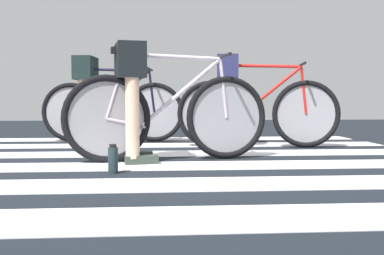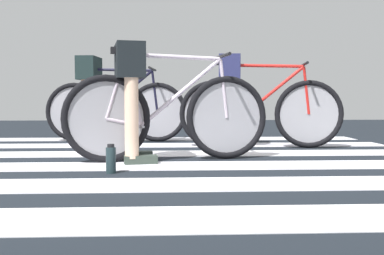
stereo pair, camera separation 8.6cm
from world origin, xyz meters
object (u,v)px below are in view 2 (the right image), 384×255
cyclist_1_of_3 (130,86)px  cyclist_3_of_3 (90,87)px  bicycle_3_of_3 (115,110)px  bicycle_2_of_3 (260,111)px  water_bottle (111,159)px  cyclist_2_of_3 (231,88)px  bicycle_1_of_3 (168,115)px

cyclist_1_of_3 → cyclist_3_of_3: 1.91m
bicycle_3_of_3 → cyclist_3_of_3: bearing=-180.0°
cyclist_3_of_3 → cyclist_1_of_3: bearing=-64.1°
bicycle_2_of_3 → water_bottle: bearing=-121.5°
cyclist_1_of_3 → bicycle_3_of_3: cyclist_1_of_3 is taller
bicycle_2_of_3 → cyclist_3_of_3: size_ratio=1.68×
cyclist_2_of_3 → water_bottle: size_ratio=4.76×
bicycle_1_of_3 → cyclist_1_of_3: 0.39m
bicycle_1_of_3 → cyclist_3_of_3: bearing=108.4°
cyclist_1_of_3 → bicycle_2_of_3: (1.27, 1.03, -0.24)m
cyclist_1_of_3 → cyclist_3_of_3: bearing=99.5°
bicycle_1_of_3 → bicycle_2_of_3: 1.37m
cyclist_1_of_3 → bicycle_1_of_3: bearing=-0.0°
cyclist_3_of_3 → water_bottle: 2.48m
bicycle_1_of_3 → cyclist_3_of_3: (-0.96, 1.74, 0.28)m
bicycle_1_of_3 → bicycle_2_of_3: bearing=34.7°
cyclist_3_of_3 → water_bottle: (0.57, -2.35, -0.57)m
bicycle_1_of_3 → bicycle_3_of_3: bearing=100.4°
bicycle_1_of_3 → cyclist_3_of_3: size_ratio=1.67×
bicycle_2_of_3 → cyclist_2_of_3: cyclist_2_of_3 is taller
bicycle_1_of_3 → cyclist_2_of_3: (0.66, 1.02, 0.25)m
bicycle_1_of_3 → bicycle_2_of_3: size_ratio=1.00×
bicycle_3_of_3 → cyclist_1_of_3: bearing=-73.1°
bicycle_3_of_3 → cyclist_3_of_3: 0.42m
bicycle_3_of_3 → bicycle_2_of_3: bearing=-18.6°
bicycle_2_of_3 → cyclist_3_of_3: cyclist_3_of_3 is taller
water_bottle → bicycle_2_of_3: bearing=49.2°
bicycle_2_of_3 → bicycle_3_of_3: bearing=164.8°
bicycle_1_of_3 → water_bottle: (-0.39, -0.60, -0.29)m
cyclist_1_of_3 → cyclist_2_of_3: (0.97, 1.08, 0.01)m
cyclist_1_of_3 → cyclist_3_of_3: (-0.66, 1.80, 0.04)m
cyclist_2_of_3 → cyclist_1_of_3: bearing=-122.6°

